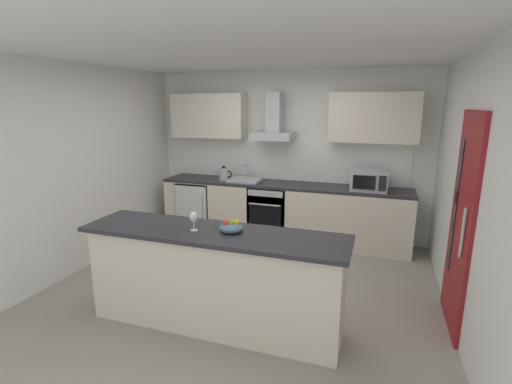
% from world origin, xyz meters
% --- Properties ---
extents(ground, '(5.37, 4.98, 0.02)m').
position_xyz_m(ground, '(0.00, 0.00, -0.01)').
color(ground, gray).
extents(ceiling, '(5.37, 4.98, 0.02)m').
position_xyz_m(ceiling, '(0.00, 0.00, 2.61)').
color(ceiling, white).
extents(wall_back, '(5.37, 0.12, 2.60)m').
position_xyz_m(wall_back, '(0.00, 2.05, 1.30)').
color(wall_back, white).
rests_on(wall_back, ground).
extents(wall_left, '(0.12, 4.98, 2.60)m').
position_xyz_m(wall_left, '(-2.24, 0.00, 1.30)').
color(wall_left, white).
rests_on(wall_left, ground).
extents(wall_right, '(0.12, 4.98, 2.60)m').
position_xyz_m(wall_right, '(2.24, 0.00, 1.30)').
color(wall_right, white).
rests_on(wall_right, ground).
extents(backsplash_tile, '(3.71, 0.02, 0.66)m').
position_xyz_m(backsplash_tile, '(0.00, 1.98, 1.23)').
color(backsplash_tile, white).
extents(counter_back, '(3.84, 0.60, 0.90)m').
position_xyz_m(counter_back, '(0.00, 1.67, 0.45)').
color(counter_back, beige).
rests_on(counter_back, ground).
extents(counter_island, '(2.50, 0.64, 0.96)m').
position_xyz_m(counter_island, '(-0.00, -0.84, 0.49)').
color(counter_island, beige).
rests_on(counter_island, ground).
extents(upper_cabinets, '(3.79, 0.32, 0.70)m').
position_xyz_m(upper_cabinets, '(0.00, 1.82, 1.91)').
color(upper_cabinets, beige).
extents(side_door, '(0.08, 0.85, 2.05)m').
position_xyz_m(side_door, '(2.17, -0.08, 1.03)').
color(side_door, maroon).
rests_on(side_door, ground).
extents(oven, '(0.60, 0.62, 0.80)m').
position_xyz_m(oven, '(-0.17, 1.64, 0.46)').
color(oven, slate).
rests_on(oven, ground).
extents(refrigerator, '(0.58, 0.60, 0.85)m').
position_xyz_m(refrigerator, '(-1.42, 1.64, 0.43)').
color(refrigerator, white).
rests_on(refrigerator, ground).
extents(microwave, '(0.50, 0.38, 0.30)m').
position_xyz_m(microwave, '(1.29, 1.61, 1.05)').
color(microwave, '#B7BABC').
rests_on(microwave, counter_back).
extents(sink, '(0.50, 0.40, 0.26)m').
position_xyz_m(sink, '(-0.60, 1.65, 0.93)').
color(sink, silver).
rests_on(sink, counter_back).
extents(kettle, '(0.29, 0.15, 0.24)m').
position_xyz_m(kettle, '(-0.95, 1.61, 1.01)').
color(kettle, '#B7BABC').
rests_on(kettle, counter_back).
extents(range_hood, '(0.62, 0.45, 0.72)m').
position_xyz_m(range_hood, '(-0.17, 1.77, 1.79)').
color(range_hood, '#B7BABC').
extents(wine_glass, '(0.08, 0.08, 0.18)m').
position_xyz_m(wine_glass, '(-0.17, -0.88, 1.09)').
color(wine_glass, silver).
rests_on(wine_glass, counter_island).
extents(fruit_bowl, '(0.22, 0.22, 0.12)m').
position_xyz_m(fruit_bowl, '(0.17, -0.79, 1.01)').
color(fruit_bowl, slate).
rests_on(fruit_bowl, counter_island).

